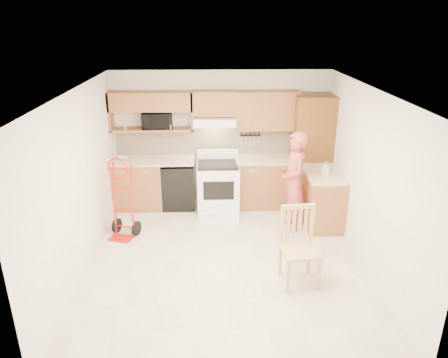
{
  "coord_description": "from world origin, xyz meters",
  "views": [
    {
      "loc": [
        -0.2,
        -5.4,
        3.4
      ],
      "look_at": [
        0.0,
        0.5,
        1.1
      ],
      "focal_mm": 33.72,
      "sensor_mm": 36.0,
      "label": 1
    }
  ],
  "objects_px": {
    "range": "(218,185)",
    "person": "(294,182)",
    "microwave": "(157,120)",
    "dining_chair": "(300,248)",
    "hand_truck": "(121,202)"
  },
  "relations": [
    {
      "from": "person",
      "to": "hand_truck",
      "type": "bearing_deg",
      "value": -88.09
    },
    {
      "from": "dining_chair",
      "to": "hand_truck",
      "type": "bearing_deg",
      "value": 147.24
    },
    {
      "from": "microwave",
      "to": "dining_chair",
      "type": "bearing_deg",
      "value": -57.7
    },
    {
      "from": "hand_truck",
      "to": "dining_chair",
      "type": "xyz_separation_m",
      "value": [
        2.62,
        -1.37,
        -0.08
      ]
    },
    {
      "from": "microwave",
      "to": "range",
      "type": "relative_size",
      "value": 0.49
    },
    {
      "from": "range",
      "to": "dining_chair",
      "type": "height_order",
      "value": "range"
    },
    {
      "from": "dining_chair",
      "to": "range",
      "type": "bearing_deg",
      "value": 109.94
    },
    {
      "from": "microwave",
      "to": "dining_chair",
      "type": "distance_m",
      "value": 3.6
    },
    {
      "from": "hand_truck",
      "to": "range",
      "type": "bearing_deg",
      "value": 46.83
    },
    {
      "from": "microwave",
      "to": "person",
      "type": "relative_size",
      "value": 0.32
    },
    {
      "from": "person",
      "to": "hand_truck",
      "type": "relative_size",
      "value": 1.37
    },
    {
      "from": "hand_truck",
      "to": "dining_chair",
      "type": "distance_m",
      "value": 2.95
    },
    {
      "from": "range",
      "to": "hand_truck",
      "type": "relative_size",
      "value": 0.89
    },
    {
      "from": "range",
      "to": "person",
      "type": "distance_m",
      "value": 1.42
    },
    {
      "from": "hand_truck",
      "to": "dining_chair",
      "type": "height_order",
      "value": "hand_truck"
    }
  ]
}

